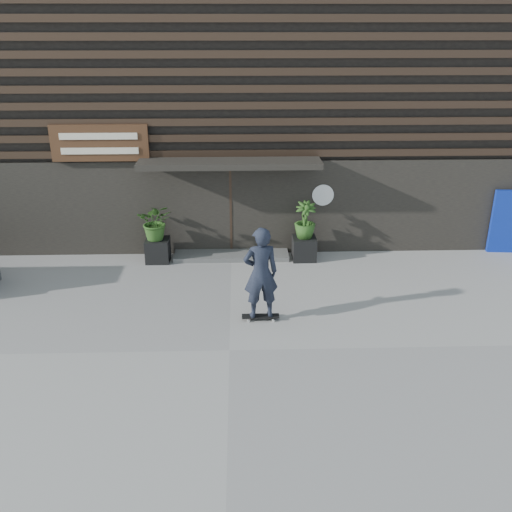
{
  "coord_description": "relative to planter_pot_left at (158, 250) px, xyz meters",
  "views": [
    {
      "loc": [
        0.21,
        -9.19,
        5.77
      ],
      "look_at": [
        0.57,
        2.0,
        1.1
      ],
      "focal_mm": 39.57,
      "sensor_mm": 36.0,
      "label": 1
    }
  ],
  "objects": [
    {
      "name": "ground",
      "position": [
        1.9,
        -4.4,
        -0.3
      ],
      "size": [
        80.0,
        80.0,
        0.0
      ],
      "primitive_type": "plane",
      "color": "#9A9792",
      "rests_on": "ground"
    },
    {
      "name": "entrance_step",
      "position": [
        1.9,
        0.2,
        -0.24
      ],
      "size": [
        3.0,
        0.8,
        0.12
      ],
      "primitive_type": "cube",
      "color": "#51514E",
      "rests_on": "ground"
    },
    {
      "name": "planter_pot_left",
      "position": [
        0.0,
        0.0,
        0.0
      ],
      "size": [
        0.6,
        0.6,
        0.6
      ],
      "primitive_type": "cube",
      "color": "black",
      "rests_on": "ground"
    },
    {
      "name": "bamboo_left",
      "position": [
        0.0,
        0.0,
        0.78
      ],
      "size": [
        0.86,
        0.75,
        0.96
      ],
      "primitive_type": "imported",
      "color": "#2D591E",
      "rests_on": "planter_pot_left"
    },
    {
      "name": "planter_pot_right",
      "position": [
        3.8,
        0.0,
        0.0
      ],
      "size": [
        0.6,
        0.6,
        0.6
      ],
      "primitive_type": "cube",
      "color": "black",
      "rests_on": "ground"
    },
    {
      "name": "bamboo_right",
      "position": [
        3.8,
        0.0,
        0.78
      ],
      "size": [
        0.54,
        0.54,
        0.96
      ],
      "primitive_type": "imported",
      "color": "#2D591E",
      "rests_on": "planter_pot_right"
    },
    {
      "name": "building",
      "position": [
        1.9,
        5.56,
        3.69
      ],
      "size": [
        18.0,
        11.0,
        8.0
      ],
      "color": "black",
      "rests_on": "ground"
    },
    {
      "name": "skateboarder",
      "position": [
        2.54,
        -3.23,
        0.77
      ],
      "size": [
        0.78,
        0.57,
        2.05
      ],
      "color": "black",
      "rests_on": "ground"
    }
  ]
}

